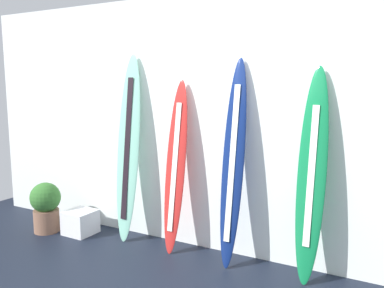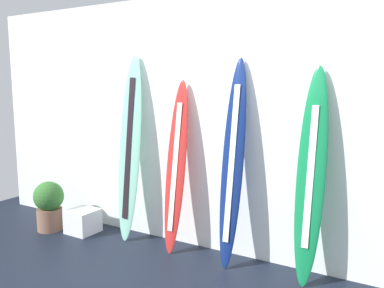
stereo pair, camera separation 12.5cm
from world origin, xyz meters
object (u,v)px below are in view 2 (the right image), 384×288
Objects in this scene: surfboard_seafoam at (130,150)px; surfboard_crimson at (176,167)px; surfboard_navy at (233,163)px; surfboard_emerald at (311,177)px; display_block_left at (83,221)px; potted_plant at (49,204)px.

surfboard_seafoam is 0.67m from surfboard_crimson.
surfboard_navy is 0.78m from surfboard_emerald.
display_block_left is at bearing -164.62° from surfboard_seafoam.
surfboard_seafoam is at bearing 17.01° from potted_plant.
display_block_left is 0.55× the size of potted_plant.
surfboard_emerald reaches higher than display_block_left.
surfboard_seafoam reaches higher than surfboard_crimson.
surfboard_seafoam is 6.33× the size of display_block_left.
surfboard_navy is at bearing -179.12° from surfboard_emerald.
surfboard_emerald is 3.25m from potted_plant.
surfboard_seafoam reaches higher than display_block_left.
surfboard_crimson is 5.47× the size of display_block_left.
surfboard_crimson is at bearing 179.47° from surfboard_navy.
potted_plant reaches higher than display_block_left.
surfboard_navy reaches higher than potted_plant.
display_block_left is at bearing 19.40° from potted_plant.
surfboard_emerald reaches higher than potted_plant.
potted_plant is at bearing -162.99° from surfboard_seafoam.
surfboard_crimson is at bearing -179.78° from surfboard_emerald.
surfboard_emerald is (0.77, 0.01, -0.05)m from surfboard_navy.
surfboard_seafoam is at bearing 178.22° from surfboard_crimson.
surfboard_navy is at bearing 7.08° from potted_plant.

